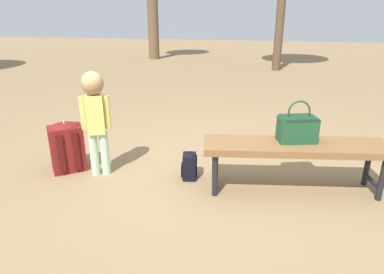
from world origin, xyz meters
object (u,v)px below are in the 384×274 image
at_px(backpack_large, 67,145).
at_px(backpack_small, 189,165).
at_px(child_standing, 95,108).
at_px(park_bench, 296,149).
at_px(handbag, 297,128).

relative_size(backpack_large, backpack_small, 1.89).
bearing_deg(backpack_large, child_standing, 177.13).
xyz_separation_m(park_bench, backpack_large, (2.20, 0.11, -0.13)).
xyz_separation_m(handbag, backpack_small, (0.95, 0.05, -0.44)).
distance_m(park_bench, backpack_large, 2.21).
bearing_deg(park_bench, handbag, -83.88).
distance_m(handbag, child_standing, 1.84).
bearing_deg(backpack_small, child_standing, 8.11).
bearing_deg(backpack_small, park_bench, 179.97).
bearing_deg(park_bench, child_standing, 3.87).
height_order(handbag, backpack_large, handbag).
bearing_deg(backpack_large, backpack_small, -175.12).
distance_m(handbag, backpack_small, 1.05).
height_order(handbag, backpack_small, handbag).
bearing_deg(child_standing, backpack_small, -171.89).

